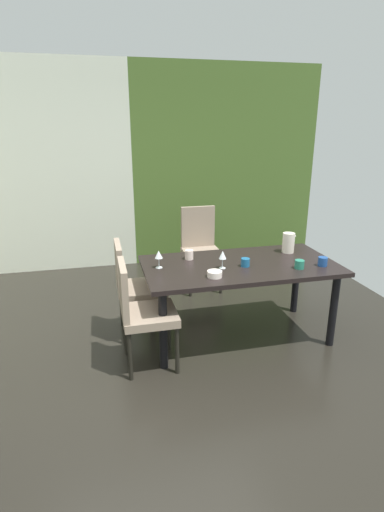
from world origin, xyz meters
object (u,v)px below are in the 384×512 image
object	(u,v)px
chair_left_far	(133,283)
serving_bowl_front	(215,274)
dining_table	(240,272)
cup_south	(189,255)
cup_left	(245,262)
wine_glass_rear	(223,255)
chair_head_far	(200,244)
pitcher_west	(288,243)
chair_left_near	(140,309)
cup_corner	(299,264)
cup_center	(323,262)
wine_glass_east	(159,255)

from	to	relation	value
chair_left_far	serving_bowl_front	world-z (taller)	chair_left_far
dining_table	cup_south	size ratio (longest dim) A/B	19.71
cup_south	cup_left	xyz separation A→B (m)	(0.45, -0.31, -0.01)
serving_bowl_front	cup_south	distance (m)	0.51
wine_glass_rear	cup_south	world-z (taller)	wine_glass_rear
chair_left_far	chair_head_far	bearing A→B (deg)	137.75
dining_table	pitcher_west	distance (m)	0.64
chair_head_far	pitcher_west	size ratio (longest dim) A/B	5.00
chair_left_far	chair_head_far	distance (m)	1.36
chair_left_near	cup_corner	bearing A→B (deg)	91.45
chair_head_far	wine_glass_rear	world-z (taller)	chair_head_far
chair_head_far	cup_center	world-z (taller)	chair_head_far
cup_south	chair_head_far	bearing A→B (deg)	69.94
chair_left_near	cup_south	size ratio (longest dim) A/B	10.31
chair_left_near	dining_table	bearing A→B (deg)	106.21
serving_bowl_front	cup_left	size ratio (longest dim) A/B	1.60
chair_head_far	cup_south	world-z (taller)	chair_head_far
cup_center	pitcher_west	distance (m)	0.46
cup_center	wine_glass_east	bearing A→B (deg)	168.50
wine_glass_east	cup_south	xyz separation A→B (m)	(0.31, 0.17, -0.07)
cup_corner	pitcher_west	bearing A→B (deg)	75.77
wine_glass_east	chair_head_far	bearing A→B (deg)	60.20
dining_table	wine_glass_east	size ratio (longest dim) A/B	11.07
dining_table	pitcher_west	size ratio (longest dim) A/B	8.82
chair_head_far	cup_south	distance (m)	1.14
cup_south	pitcher_west	xyz separation A→B (m)	(1.00, -0.02, 0.06)
wine_glass_rear	wine_glass_east	bearing A→B (deg)	165.27
wine_glass_east	cup_center	world-z (taller)	wine_glass_east
wine_glass_east	cup_south	size ratio (longest dim) A/B	1.78
cup_south	pitcher_west	size ratio (longest dim) A/B	0.45
cup_south	pitcher_west	bearing A→B (deg)	-1.24
cup_south	chair_left_near	bearing A→B (deg)	-136.12
serving_bowl_front	cup_south	world-z (taller)	cup_south
chair_left_near	pitcher_west	world-z (taller)	pitcher_west
serving_bowl_front	dining_table	bearing A→B (deg)	39.25
chair_left_far	cup_south	distance (m)	0.59
chair_left_far	wine_glass_rear	world-z (taller)	chair_left_far
dining_table	pitcher_west	world-z (taller)	pitcher_west
serving_bowl_front	chair_left_near	bearing A→B (deg)	-178.58
wine_glass_rear	cup_corner	size ratio (longest dim) A/B	1.93
chair_head_far	cup_south	bearing A→B (deg)	69.94
chair_head_far	wine_glass_rear	distance (m)	1.40
serving_bowl_front	cup_corner	distance (m)	0.79
chair_head_far	wine_glass_east	world-z (taller)	chair_head_far
dining_table	chair_left_far	xyz separation A→B (m)	(-0.95, 0.28, -0.13)
chair_left_near	cup_left	world-z (taller)	chair_left_near
wine_glass_rear	serving_bowl_front	size ratio (longest dim) A/B	1.29
cup_corner	chair_left_near	bearing A→B (deg)	-178.55
chair_left_near	wine_glass_east	size ratio (longest dim) A/B	5.79
wine_glass_east	cup_left	size ratio (longest dim) A/B	2.02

